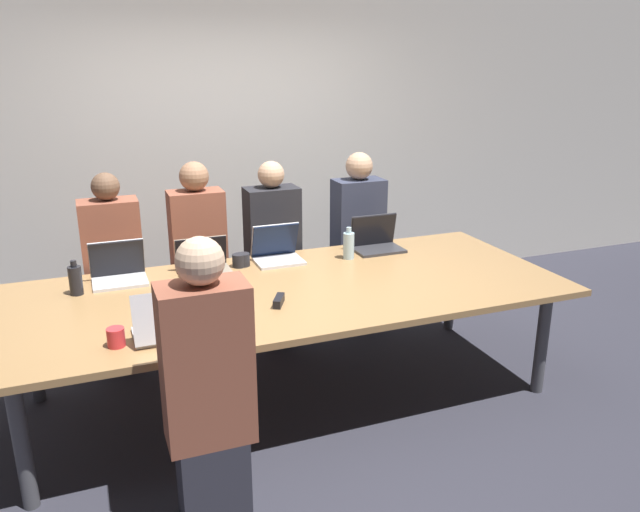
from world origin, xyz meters
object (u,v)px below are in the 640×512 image
object	(u,v)px
person_near_left	(208,391)
bottle_far_right	(349,245)
laptop_far_right	(376,240)
cup_near_left	(116,337)
cup_far_center	(239,260)
person_far_center	(273,255)
laptop_far_left	(119,270)
laptop_near_left	(169,325)
laptop_far_center	(277,250)
stapler	(279,301)
laptop_far_midleft	(203,261)
cup_far_midleft	(243,260)
bottle_far_left	(75,280)
person_far_right	(358,242)
person_far_midleft	(199,259)
person_far_left	(115,274)

from	to	relation	value
person_near_left	bottle_far_right	bearing A→B (deg)	-133.67
laptop_far_right	cup_near_left	bearing A→B (deg)	-152.51
cup_far_center	bottle_far_right	distance (m)	0.79
person_far_center	laptop_far_left	bearing A→B (deg)	-160.72
laptop_near_left	laptop_far_center	bearing A→B (deg)	-131.47
laptop_near_left	cup_far_center	xyz separation A→B (m)	(0.62, 0.99, -0.03)
person_far_center	cup_far_center	xyz separation A→B (m)	(-0.37, -0.41, 0.13)
laptop_far_right	stapler	bearing A→B (deg)	-142.33
cup_far_center	stapler	world-z (taller)	cup_far_center
laptop_far_midleft	laptop_far_right	world-z (taller)	laptop_far_right
laptop_far_midleft	person_near_left	bearing A→B (deg)	-100.47
cup_near_left	laptop_far_center	world-z (taller)	laptop_far_center
person_far_center	stapler	bearing A→B (deg)	-105.40
laptop_far_center	cup_far_midleft	bearing A→B (deg)	-174.48
person_near_left	laptop_far_midleft	xyz separation A→B (m)	(0.27, 1.48, 0.14)
bottle_far_left	person_far_right	bearing A→B (deg)	15.72
cup_near_left	laptop_far_right	size ratio (longest dim) A/B	0.27
laptop_far_left	person_far_right	distance (m)	1.96
laptop_far_left	cup_far_midleft	bearing A→B (deg)	0.53
cup_far_midleft	cup_far_center	bearing A→B (deg)	-164.91
bottle_far_left	laptop_far_left	bearing A→B (deg)	30.12
bottle_far_left	person_near_left	size ratio (longest dim) A/B	0.15
laptop_near_left	bottle_far_right	size ratio (longest dim) A/B	1.56
laptop_far_right	bottle_far_right	distance (m)	0.31
laptop_far_midleft	person_far_midleft	world-z (taller)	person_far_midleft
bottle_far_left	cup_near_left	bearing A→B (deg)	-78.23
laptop_far_left	bottle_far_left	world-z (taller)	laptop_far_left
stapler	laptop_far_midleft	bearing A→B (deg)	138.97
laptop_far_left	cup_far_midleft	world-z (taller)	laptop_far_left
cup_far_midleft	laptop_far_center	xyz separation A→B (m)	(0.25, 0.02, 0.03)
cup_far_center	bottle_far_right	world-z (taller)	bottle_far_right
cup_near_left	person_far_center	xyz separation A→B (m)	(1.25, 1.39, -0.13)
laptop_far_left	laptop_far_center	distance (m)	1.08
person_near_left	bottle_far_right	distance (m)	1.89
cup_far_center	stapler	bearing A→B (deg)	-86.45
cup_far_center	stapler	xyz separation A→B (m)	(0.05, -0.76, -0.02)
stapler	laptop_far_center	bearing A→B (deg)	101.25
person_far_center	laptop_far_center	bearing A→B (deg)	-102.59
laptop_near_left	person_far_center	world-z (taller)	person_far_center
person_far_left	laptop_near_left	xyz separation A→B (m)	(0.19, -1.39, 0.16)
laptop_far_center	person_far_right	bearing A→B (deg)	27.26
stapler	person_far_left	bearing A→B (deg)	154.16
person_near_left	laptop_far_right	bearing A→B (deg)	-136.64
laptop_far_center	bottle_far_right	world-z (taller)	laptop_far_center
person_far_midleft	laptop_far_right	distance (m)	1.34
person_near_left	stapler	xyz separation A→B (m)	(0.57, 0.71, 0.09)
laptop_far_left	cup_near_left	size ratio (longest dim) A/B	3.51
person_near_left	stapler	bearing A→B (deg)	-128.64
bottle_far_left	cup_far_center	distance (m)	1.06
cup_far_midleft	laptop_far_midleft	bearing A→B (deg)	179.74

